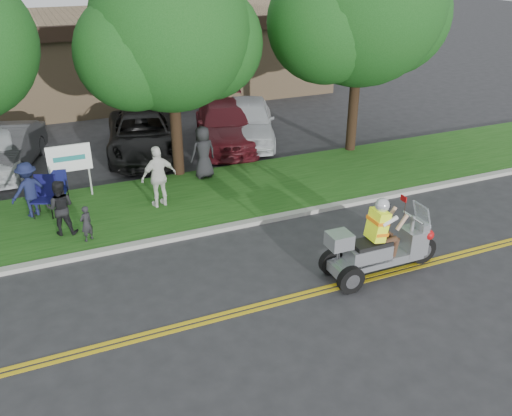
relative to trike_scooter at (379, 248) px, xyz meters
name	(u,v)px	position (x,y,z in m)	size (l,w,h in m)	color
ground	(248,295)	(-3.09, 0.39, -0.68)	(120.00, 120.00, 0.00)	#28282B
centerline_near	(258,309)	(-3.09, -0.19, -0.67)	(60.00, 0.10, 0.01)	gold
centerline_far	(255,305)	(-3.09, -0.03, -0.67)	(60.00, 0.10, 0.01)	gold
curb	(204,232)	(-3.09, 3.44, -0.62)	(60.00, 0.25, 0.12)	#A8A89E
grass_verge	(182,200)	(-3.09, 5.59, -0.63)	(60.00, 4.00, 0.10)	#194A13
commercial_building	(141,53)	(-1.09, 19.37, 1.33)	(18.00, 8.20, 4.00)	#9E7F5B
tree_mid	(172,38)	(-2.54, 7.62, 3.75)	(5.88, 4.80, 7.05)	#332114
tree_right	(362,9)	(3.97, 7.42, 4.35)	(6.86, 5.60, 8.07)	#332114
business_sign	(70,161)	(-5.99, 6.99, 0.58)	(1.25, 0.06, 1.75)	silver
trike_scooter	(379,248)	(0.00, 0.00, 0.00)	(2.97, 0.99, 1.95)	black
lawn_chair_a	(45,193)	(-6.82, 6.15, 0.05)	(0.77, 0.79, 1.12)	black
lawn_chair_b	(58,185)	(-6.42, 6.79, -0.04)	(0.62, 0.63, 0.96)	black
spectator_adult_mid	(60,208)	(-6.52, 4.75, 0.17)	(0.72, 0.56, 1.49)	black
spectator_adult_right	(159,177)	(-3.76, 5.41, 0.33)	(1.06, 0.44, 1.81)	white
spectator_chair_a	(29,189)	(-7.21, 6.18, 0.21)	(1.02, 0.58, 1.57)	#181E43
spectator_chair_b	(203,152)	(-1.92, 6.96, 0.28)	(0.83, 0.54, 1.71)	black
child_left	(86,223)	(-5.98, 4.10, -0.09)	(0.35, 0.23, 0.96)	black
parked_car_left	(8,149)	(-7.72, 10.55, 0.04)	(1.52, 4.36, 1.44)	#343437
parked_car_mid	(143,135)	(-3.19, 10.19, 0.06)	(2.44, 5.30, 1.47)	black
parked_car_right	(225,124)	(-0.01, 10.11, 0.08)	(2.13, 5.25, 1.52)	#4F1219
parked_car_far_right	(248,120)	(0.91, 10.04, 0.15)	(1.95, 4.85, 1.65)	silver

